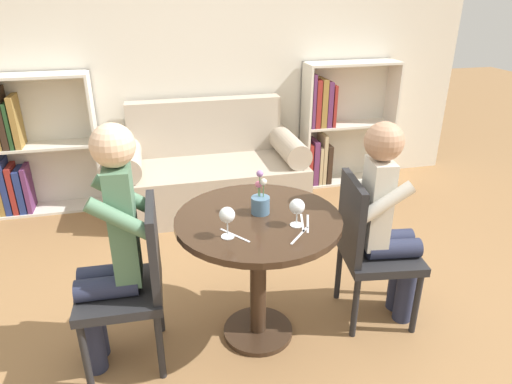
% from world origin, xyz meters
% --- Properties ---
extents(ground_plane, '(16.00, 16.00, 0.00)m').
position_xyz_m(ground_plane, '(0.00, 0.00, 0.00)').
color(ground_plane, olive).
extents(back_wall, '(5.20, 0.05, 2.70)m').
position_xyz_m(back_wall, '(0.00, 2.21, 1.35)').
color(back_wall, silver).
rests_on(back_wall, ground_plane).
extents(round_table, '(0.87, 0.87, 0.76)m').
position_xyz_m(round_table, '(0.00, 0.00, 0.59)').
color(round_table, '#382619').
rests_on(round_table, ground_plane).
extents(couch, '(1.62, 0.80, 0.92)m').
position_xyz_m(couch, '(0.00, 1.78, 0.31)').
color(couch, '#B7A893').
rests_on(couch, ground_plane).
extents(bookshelf_left, '(0.92, 0.28, 1.20)m').
position_xyz_m(bookshelf_left, '(-1.55, 2.05, 0.58)').
color(bookshelf_left, silver).
rests_on(bookshelf_left, ground_plane).
extents(bookshelf_right, '(0.92, 0.28, 1.20)m').
position_xyz_m(bookshelf_right, '(1.28, 2.05, 0.58)').
color(bookshelf_right, silver).
rests_on(bookshelf_right, ground_plane).
extents(chair_left, '(0.43, 0.43, 0.90)m').
position_xyz_m(chair_left, '(-0.65, -0.02, 0.49)').
color(chair_left, '#232326').
rests_on(chair_left, ground_plane).
extents(chair_right, '(0.47, 0.47, 0.90)m').
position_xyz_m(chair_right, '(0.66, 0.01, 0.49)').
color(chair_right, '#232326').
rests_on(chair_right, ground_plane).
extents(person_left, '(0.43, 0.35, 1.31)m').
position_xyz_m(person_left, '(-0.74, -0.02, 0.69)').
color(person_left, '#282D47').
rests_on(person_left, ground_plane).
extents(person_right, '(0.45, 0.38, 1.22)m').
position_xyz_m(person_right, '(0.74, -0.01, 0.66)').
color(person_right, '#282D47').
rests_on(person_right, ground_plane).
extents(wine_glass_left, '(0.08, 0.08, 0.16)m').
position_xyz_m(wine_glass_left, '(-0.19, -0.16, 0.87)').
color(wine_glass_left, white).
rests_on(wine_glass_left, round_table).
extents(wine_glass_right, '(0.08, 0.08, 0.14)m').
position_xyz_m(wine_glass_right, '(0.16, -0.13, 0.86)').
color(wine_glass_right, white).
rests_on(wine_glass_right, round_table).
extents(flower_vase, '(0.10, 0.10, 0.24)m').
position_xyz_m(flower_vase, '(0.02, 0.04, 0.83)').
color(flower_vase, slate).
rests_on(flower_vase, round_table).
extents(knife_left_setting, '(0.06, 0.19, 0.00)m').
position_xyz_m(knife_left_setting, '(0.20, -0.11, 0.76)').
color(knife_left_setting, silver).
rests_on(knife_left_setting, round_table).
extents(fork_left_setting, '(0.14, 0.15, 0.00)m').
position_xyz_m(fork_left_setting, '(0.15, -0.23, 0.76)').
color(fork_left_setting, silver).
rests_on(fork_left_setting, round_table).
extents(knife_right_setting, '(0.12, 0.16, 0.00)m').
position_xyz_m(knife_right_setting, '(-0.15, -0.16, 0.76)').
color(knife_right_setting, silver).
rests_on(knife_right_setting, round_table).
extents(fork_right_setting, '(0.07, 0.18, 0.00)m').
position_xyz_m(fork_right_setting, '(0.22, -0.13, 0.76)').
color(fork_right_setting, silver).
rests_on(fork_right_setting, round_table).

